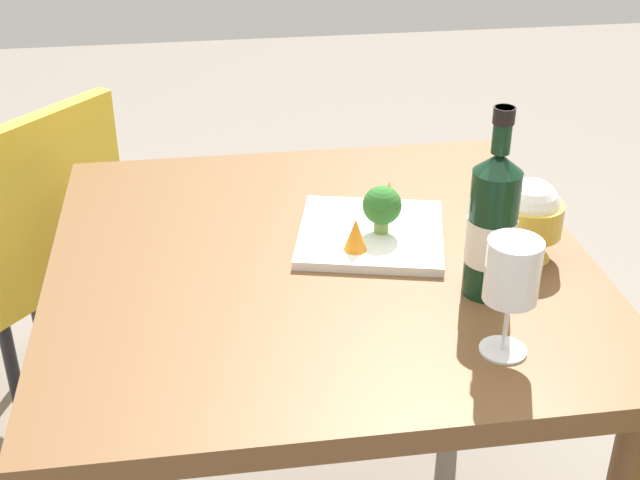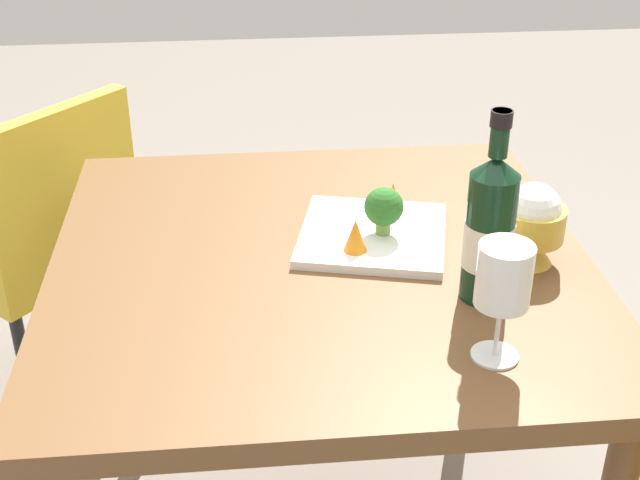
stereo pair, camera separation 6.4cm
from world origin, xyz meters
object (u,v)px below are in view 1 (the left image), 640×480
(carrot_garnish_left, at_px, (356,234))
(carrot_garnish_right, at_px, (389,197))
(wine_glass, at_px, (512,274))
(broccoli_floret, at_px, (382,206))
(rice_bowl, at_px, (530,217))
(chair_by_wall, at_px, (34,241))
(wine_bottle, at_px, (492,225))
(serving_plate, at_px, (371,234))

(carrot_garnish_left, height_order, carrot_garnish_right, carrot_garnish_right)
(wine_glass, relative_size, broccoli_floret, 2.09)
(rice_bowl, height_order, broccoli_floret, rice_bowl)
(chair_by_wall, bearing_deg, carrot_garnish_right, -80.53)
(carrot_garnish_right, bearing_deg, carrot_garnish_left, 146.82)
(wine_bottle, bearing_deg, broccoli_floret, 33.93)
(wine_glass, xyz_separation_m, carrot_garnish_left, (0.29, 0.16, -0.08))
(broccoli_floret, relative_size, carrot_garnish_right, 1.43)
(rice_bowl, relative_size, broccoli_floret, 1.65)
(chair_by_wall, xyz_separation_m, carrot_garnish_right, (-0.44, -0.72, 0.27))
(serving_plate, distance_m, carrot_garnish_right, 0.09)
(wine_glass, bearing_deg, serving_plate, 18.60)
(wine_glass, bearing_deg, carrot_garnish_left, 28.73)
(chair_by_wall, bearing_deg, serving_plate, -85.89)
(rice_bowl, bearing_deg, carrot_garnish_left, 82.88)
(serving_plate, distance_m, carrot_garnish_left, 0.08)
(rice_bowl, xyz_separation_m, broccoli_floret, (0.09, 0.23, -0.01))
(rice_bowl, xyz_separation_m, carrot_garnish_left, (0.04, 0.29, -0.03))
(wine_glass, distance_m, serving_plate, 0.40)
(wine_bottle, bearing_deg, carrot_garnish_right, 20.56)
(wine_bottle, bearing_deg, rice_bowl, -45.56)
(wine_bottle, relative_size, carrot_garnish_left, 5.34)
(broccoli_floret, xyz_separation_m, carrot_garnish_left, (-0.06, 0.06, -0.02))
(wine_bottle, distance_m, broccoli_floret, 0.24)
(carrot_garnish_right, bearing_deg, serving_plate, 145.30)
(wine_bottle, xyz_separation_m, rice_bowl, (0.10, -0.10, -0.05))
(chair_by_wall, xyz_separation_m, carrot_garnish_left, (-0.57, -0.64, 0.27))
(wine_bottle, bearing_deg, wine_glass, 171.18)
(rice_bowl, height_order, carrot_garnish_right, rice_bowl)
(chair_by_wall, distance_m, rice_bowl, 1.15)
(chair_by_wall, relative_size, broccoli_floret, 9.91)
(carrot_garnish_left, bearing_deg, wine_glass, -151.27)
(wine_bottle, relative_size, broccoli_floret, 3.59)
(chair_by_wall, distance_m, carrot_garnish_right, 0.89)
(broccoli_floret, bearing_deg, rice_bowl, -111.60)
(rice_bowl, distance_m, carrot_garnish_left, 0.29)
(wine_glass, xyz_separation_m, broccoli_floret, (0.35, 0.10, -0.06))
(broccoli_floret, bearing_deg, serving_plate, 59.20)
(carrot_garnish_right, bearing_deg, rice_bowl, -129.46)
(chair_by_wall, height_order, wine_glass, wine_glass)
(carrot_garnish_right, bearing_deg, wine_bottle, -159.44)
(rice_bowl, height_order, carrot_garnish_left, rice_bowl)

